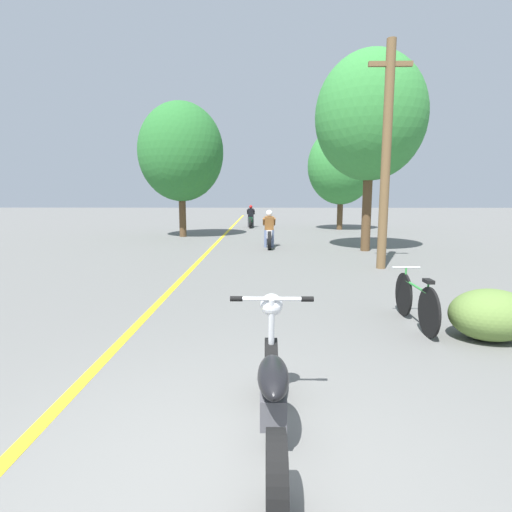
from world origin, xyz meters
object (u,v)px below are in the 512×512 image
object	(u,v)px
roadside_tree_right_near	(371,117)
bicycle_parked	(415,301)
utility_pole	(386,155)
roadside_tree_right_far	(341,166)
motorcycle_foreground	(273,393)
motorcycle_rider_lead	(269,233)
roadside_tree_left	(181,152)
motorcycle_rider_far	(251,219)

from	to	relation	value
roadside_tree_right_near	bicycle_parked	size ratio (longest dim) A/B	3.94
utility_pole	roadside_tree_right_far	distance (m)	12.27
roadside_tree_right_near	bicycle_parked	xyz separation A→B (m)	(-1.33, -8.21, -4.19)
utility_pole	roadside_tree_right_near	bearing A→B (deg)	82.62
motorcycle_foreground	roadside_tree_right_far	bearing A→B (deg)	77.81
roadside_tree_right_near	bicycle_parked	world-z (taller)	roadside_tree_right_near
motorcycle_rider_lead	bicycle_parked	xyz separation A→B (m)	(2.06, -9.11, -0.16)
roadside_tree_right_far	roadside_tree_left	distance (m)	9.11
motorcycle_foreground	motorcycle_rider_far	size ratio (longest dim) A/B	1.04
utility_pole	roadside_tree_left	distance (m)	10.76
utility_pole	bicycle_parked	distance (m)	5.50
motorcycle_rider_lead	motorcycle_rider_far	distance (m)	9.38
utility_pole	bicycle_parked	size ratio (longest dim) A/B	3.39
roadside_tree_right_far	motorcycle_rider_far	size ratio (longest dim) A/B	2.82
roadside_tree_left	motorcycle_rider_lead	distance (m)	6.47
roadside_tree_left	bicycle_parked	world-z (taller)	roadside_tree_left
roadside_tree_right_far	roadside_tree_left	world-z (taller)	roadside_tree_left
roadside_tree_right_far	motorcycle_rider_lead	size ratio (longest dim) A/B	2.71
roadside_tree_left	bicycle_parked	distance (m)	14.70
roadside_tree_right_near	motorcycle_foreground	size ratio (longest dim) A/B	3.17
motorcycle_rider_lead	roadside_tree_right_far	bearing A→B (deg)	62.19
roadside_tree_left	motorcycle_rider_lead	xyz separation A→B (m)	(4.02, -3.80, -3.36)
utility_pole	motorcycle_rider_far	distance (m)	14.44
utility_pole	roadside_tree_left	size ratio (longest dim) A/B	0.94
roadside_tree_right_far	motorcycle_rider_lead	xyz separation A→B (m)	(-4.14, -7.85, -3.03)
roadside_tree_right_near	motorcycle_rider_lead	distance (m)	5.34
bicycle_parked	motorcycle_rider_lead	bearing A→B (deg)	102.73
utility_pole	motorcycle_rider_lead	xyz separation A→B (m)	(-2.94, 4.35, -2.45)
roadside_tree_right_far	roadside_tree_left	xyz separation A→B (m)	(-8.16, -4.05, 0.33)
roadside_tree_right_near	motorcycle_rider_far	size ratio (longest dim) A/B	3.30
motorcycle_rider_far	bicycle_parked	bearing A→B (deg)	-80.67
roadside_tree_right_far	motorcycle_rider_far	xyz separation A→B (m)	(-5.11, 1.48, -3.06)
motorcycle_rider_lead	motorcycle_rider_far	size ratio (longest dim) A/B	1.04
roadside_tree_right_far	motorcycle_foreground	bearing A→B (deg)	-102.19
roadside_tree_right_far	bicycle_parked	distance (m)	17.39
roadside_tree_right_far	motorcycle_rider_far	world-z (taller)	roadside_tree_right_far
motorcycle_rider_far	motorcycle_rider_lead	bearing A→B (deg)	-84.06
utility_pole	roadside_tree_left	xyz separation A→B (m)	(-6.96, 8.15, 0.92)
roadside_tree_right_far	motorcycle_foreground	distance (m)	20.59
motorcycle_foreground	roadside_tree_left	bearing A→B (deg)	103.69
utility_pole	roadside_tree_right_near	xyz separation A→B (m)	(0.45, 3.44, 1.58)
roadside_tree_right_near	motorcycle_rider_far	bearing A→B (deg)	113.07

